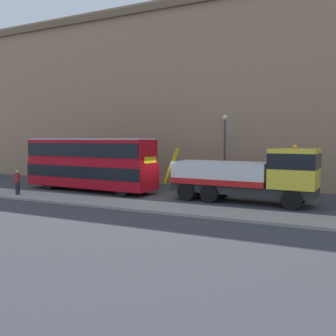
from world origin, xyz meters
The scene contains 7 objects.
ground_plane centered at (0.00, 0.00, 0.00)m, with size 120.00×120.00×0.00m, color #38383D.
near_kerb centered at (0.00, -4.20, 0.07)m, with size 60.00×2.80×0.15m, color gray.
building_facade centered at (0.00, 6.81, 8.07)m, with size 60.00×1.50×16.00m.
recovery_tow_truck centered at (5.90, -0.10, 1.76)m, with size 10.21×3.15×3.67m.
double_decker_bus centered at (-6.42, -0.07, 2.23)m, with size 11.15×3.18×4.06m.
pedestrian_onlooker centered at (-9.09, -4.61, 0.99)m, with size 0.41×0.47×1.71m.
street_lamp centered at (2.88, 4.62, 3.47)m, with size 0.36×0.36×5.83m.
Camera 1 is at (11.28, -22.68, 3.99)m, focal length 39.15 mm.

